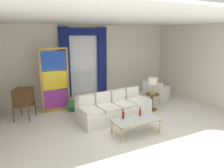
% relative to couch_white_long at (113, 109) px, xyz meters
% --- Properties ---
extents(ground_plane, '(16.00, 16.00, 0.00)m').
position_rel_couch_white_long_xyz_m(ground_plane, '(0.13, -0.61, -0.31)').
color(ground_plane, white).
extents(wall_rear, '(8.00, 0.12, 3.00)m').
position_rel_couch_white_long_xyz_m(wall_rear, '(0.13, 2.45, 1.19)').
color(wall_rear, silver).
rests_on(wall_rear, ground).
extents(wall_right, '(0.12, 7.00, 3.00)m').
position_rel_couch_white_long_xyz_m(wall_right, '(3.79, -0.01, 1.19)').
color(wall_right, silver).
rests_on(wall_right, ground).
extents(ceiling_slab, '(8.00, 7.60, 0.04)m').
position_rel_couch_white_long_xyz_m(ceiling_slab, '(0.13, 0.19, 2.71)').
color(ceiling_slab, white).
extents(curtained_window, '(2.00, 0.17, 2.70)m').
position_rel_couch_white_long_xyz_m(curtained_window, '(-0.15, 2.28, 1.44)').
color(curtained_window, white).
rests_on(curtained_window, ground).
extents(couch_white_long, '(2.41, 1.15, 0.86)m').
position_rel_couch_white_long_xyz_m(couch_white_long, '(0.00, 0.00, 0.00)').
color(couch_white_long, white).
rests_on(couch_white_long, ground).
extents(coffee_table, '(1.26, 0.63, 0.41)m').
position_rel_couch_white_long_xyz_m(coffee_table, '(0.07, -1.22, 0.07)').
color(coffee_table, silver).
rests_on(coffee_table, ground).
extents(bottle_blue_decanter, '(0.06, 0.06, 0.28)m').
position_rel_couch_white_long_xyz_m(bottle_blue_decanter, '(0.28, -1.09, 0.21)').
color(bottle_blue_decanter, maroon).
rests_on(bottle_blue_decanter, coffee_table).
extents(bottle_crystal_tall, '(0.07, 0.07, 0.29)m').
position_rel_couch_white_long_xyz_m(bottle_crystal_tall, '(-0.23, -1.04, 0.22)').
color(bottle_crystal_tall, maroon).
rests_on(bottle_crystal_tall, coffee_table).
extents(vintage_tv, '(0.71, 0.75, 1.35)m').
position_rel_couch_white_long_xyz_m(vintage_tv, '(-2.55, 1.19, 0.42)').
color(vintage_tv, brown).
rests_on(vintage_tv, ground).
extents(armchair_white, '(1.06, 1.05, 0.80)m').
position_rel_couch_white_long_xyz_m(armchair_white, '(2.37, 0.88, -0.02)').
color(armchair_white, white).
rests_on(armchair_white, ground).
extents(stained_glass_divider, '(0.95, 0.05, 2.20)m').
position_rel_couch_white_long_xyz_m(stained_glass_divider, '(-1.50, 1.44, 0.75)').
color(stained_glass_divider, gold).
rests_on(stained_glass_divider, ground).
extents(peacock_figurine, '(0.44, 0.60, 0.50)m').
position_rel_couch_white_long_xyz_m(peacock_figurine, '(-1.00, 1.03, -0.09)').
color(peacock_figurine, beige).
rests_on(peacock_figurine, ground).
extents(round_side_table, '(0.48, 0.48, 0.59)m').
position_rel_couch_white_long_xyz_m(round_side_table, '(1.54, 0.03, 0.05)').
color(round_side_table, brown).
rests_on(round_side_table, ground).
extents(table_lamp_brass, '(0.32, 0.32, 0.57)m').
position_rel_couch_white_long_xyz_m(table_lamp_brass, '(1.54, 0.03, 0.72)').
color(table_lamp_brass, '#B29338').
rests_on(table_lamp_brass, round_side_table).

